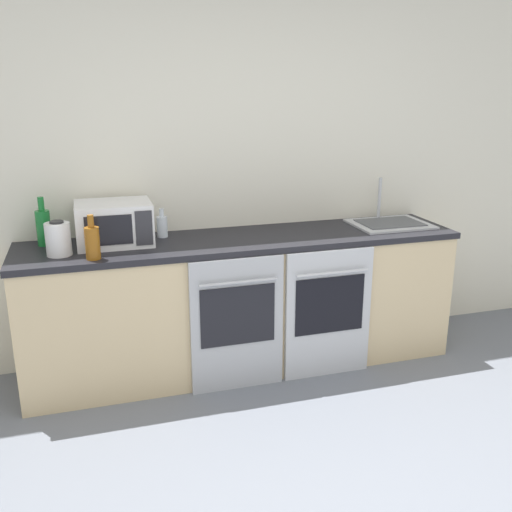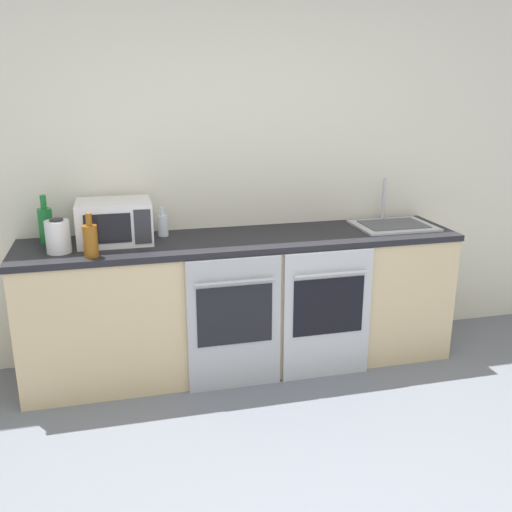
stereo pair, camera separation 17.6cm
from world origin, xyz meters
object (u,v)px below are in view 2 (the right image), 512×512
Objects in this scene: bottle_green at (46,224)px; sink at (393,224)px; oven_right at (327,314)px; microwave at (115,222)px; bottle_clear at (163,225)px; kettle at (58,236)px; oven_left at (235,324)px; bottle_amber at (90,240)px.

bottle_green is 2.32m from sink.
microwave is at bearing 162.83° from oven_right.
bottle_clear is 0.73m from bottle_green.
sink is at bearing -1.48° from microwave.
bottle_green is at bearing 109.77° from kettle.
oven_right is at bearing -8.29° from kettle.
oven_left is at bearing -30.44° from microwave.
bottle_clear is at bearing 21.03° from kettle.
bottle_clear is (-0.99, 0.48, 0.54)m from oven_right.
bottle_amber is at bearing -35.83° from kettle.
sink is (2.22, 0.11, -0.08)m from kettle.
bottle_green is 0.57× the size of sink.
microwave is (-1.29, 0.40, 0.60)m from oven_right.
bottle_amber reaches higher than kettle.
oven_left is 0.81m from bottle_clear.
oven_left is 1.18m from kettle.
kettle is at bearing 144.17° from bottle_amber.
oven_right is 1.48m from microwave.
microwave is at bearing 149.56° from oven_left.
oven_right is at bearing -25.94° from bottle_clear.
oven_right is 3.35× the size of bottle_amber.
kettle is (-0.63, -0.24, 0.02)m from bottle_clear.
oven_left is 4.21× the size of kettle.
microwave is at bearing -165.21° from bottle_clear.
bottle_green reaches higher than bottle_amber.
microwave is 0.37m from kettle.
oven_left is at bearing -163.96° from sink.
sink is (1.89, -0.05, -0.12)m from microwave.
oven_right is at bearing -15.97° from bottle_green.
kettle reaches higher than bottle_clear.
oven_left and oven_right have the same top height.
bottle_amber is at bearing -173.00° from sink.
bottle_green reaches higher than microwave.
kettle reaches higher than oven_left.
bottle_green is 1.48× the size of kettle.
oven_left is at bearing -6.96° from bottle_amber.
oven_left is 1.34m from bottle_green.
bottle_clear is 0.59m from bottle_amber.
bottle_clear is at bearing -0.79° from bottle_green.
bottle_amber is 0.23m from kettle.
bottle_clear is 0.73× the size of bottle_amber.
bottle_amber is at bearing -54.35° from bottle_green.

